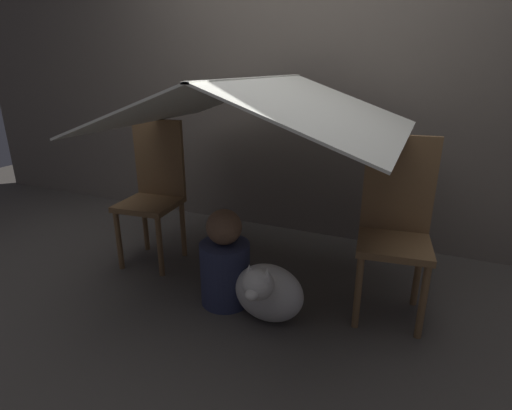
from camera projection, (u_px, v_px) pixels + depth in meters
The scene contains 7 objects.
ground_plane at pixel (245, 298), 2.37m from camera, with size 8.80×8.80×0.00m, color #47423D.
wall_back at pixel (310, 73), 2.94m from camera, with size 7.00×0.05×2.50m.
chair_left at pixel (154, 188), 2.71m from camera, with size 0.40×0.40×0.97m.
chair_right at pixel (395, 223), 2.11m from camera, with size 0.41×0.41×0.97m.
sheet_canopy at pixel (256, 104), 2.15m from camera, with size 1.57×1.34×0.29m.
person_front at pixel (225, 264), 2.26m from camera, with size 0.28×0.28×0.57m.
dog at pixel (267, 292), 2.10m from camera, with size 0.38×0.37×0.39m.
Camera 1 is at (0.90, -1.85, 1.31)m, focal length 28.00 mm.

